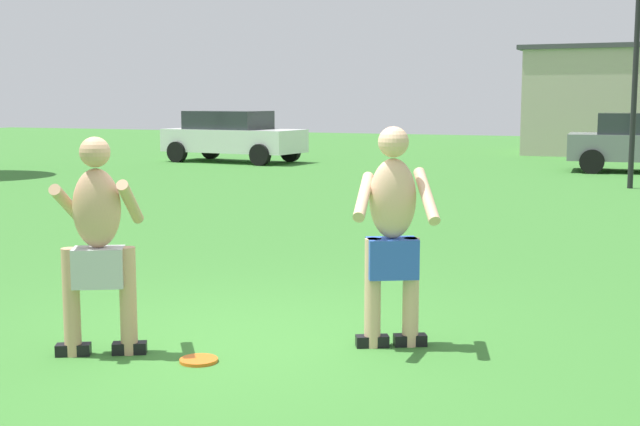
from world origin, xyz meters
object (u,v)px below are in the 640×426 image
(lamp_post, at_px, (637,34))
(car_white_far_end, at_px, (232,135))
(player_near, at_px, (393,231))
(frisbee, at_px, (199,360))
(player_in_gray, at_px, (98,241))

(lamp_post, bearing_deg, car_white_far_end, 163.85)
(player_near, relative_size, frisbee, 6.07)
(player_near, relative_size, player_in_gray, 1.04)
(player_near, relative_size, lamp_post, 0.32)
(frisbee, bearing_deg, player_in_gray, -170.64)
(player_near, height_order, car_white_far_end, player_near)
(player_near, height_order, player_in_gray, player_near)
(player_in_gray, relative_size, frisbee, 5.83)
(player_near, xyz_separation_m, player_in_gray, (-1.98, -1.10, -0.04))
(frisbee, distance_m, lamp_post, 15.21)
(car_white_far_end, bearing_deg, frisbee, -61.30)
(car_white_far_end, height_order, lamp_post, lamp_post)
(player_in_gray, distance_m, lamp_post, 15.30)
(player_near, height_order, lamp_post, lamp_post)
(frisbee, relative_size, lamp_post, 0.05)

